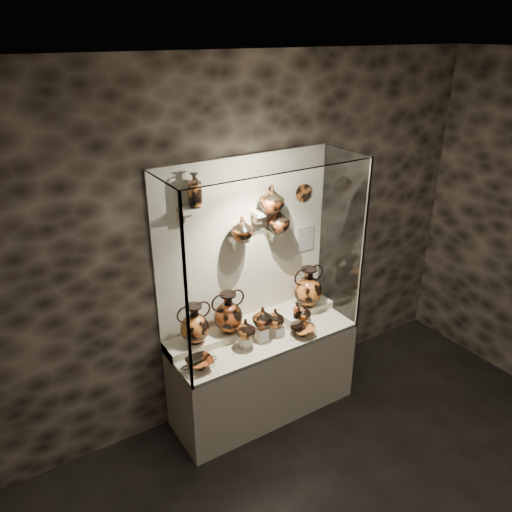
{
  "coord_description": "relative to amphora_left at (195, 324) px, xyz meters",
  "views": [
    {
      "loc": [
        -2.06,
        -0.97,
        3.34
      ],
      "look_at": [
        -0.03,
        2.25,
        1.6
      ],
      "focal_mm": 35.0,
      "sensor_mm": 36.0,
      "label": 1
    }
  ],
  "objects": [
    {
      "name": "wall_back",
      "position": [
        0.59,
        0.17,
        0.52
      ],
      "size": [
        5.0,
        0.02,
        3.2
      ],
      "primitive_type": "cube",
      "color": "black",
      "rests_on": "ground"
    },
    {
      "name": "plinth",
      "position": [
        0.59,
        -0.15,
        -0.68
      ],
      "size": [
        1.7,
        0.6,
        0.8
      ],
      "primitive_type": "cube",
      "color": "beige",
      "rests_on": "floor"
    },
    {
      "name": "front_tier",
      "position": [
        0.59,
        -0.15,
        -0.27
      ],
      "size": [
        1.68,
        0.58,
        0.03
      ],
      "primitive_type": "cube",
      "color": "beige",
      "rests_on": "plinth"
    },
    {
      "name": "rear_tier",
      "position": [
        0.59,
        0.03,
        -0.23
      ],
      "size": [
        1.7,
        0.25,
        0.1
      ],
      "primitive_type": "cube",
      "color": "beige",
      "rests_on": "plinth"
    },
    {
      "name": "back_panel",
      "position": [
        0.59,
        0.17,
        0.52
      ],
      "size": [
        1.7,
        0.03,
        1.6
      ],
      "primitive_type": "cube",
      "color": "beige",
      "rests_on": "plinth"
    },
    {
      "name": "glass_front",
      "position": [
        0.59,
        -0.44,
        0.52
      ],
      "size": [
        1.7,
        0.01,
        1.6
      ],
      "primitive_type": "cube",
      "color": "white",
      "rests_on": "plinth"
    },
    {
      "name": "glass_left",
      "position": [
        -0.25,
        -0.15,
        0.52
      ],
      "size": [
        0.01,
        0.6,
        1.6
      ],
      "primitive_type": "cube",
      "color": "white",
      "rests_on": "plinth"
    },
    {
      "name": "glass_right",
      "position": [
        1.44,
        -0.15,
        0.52
      ],
      "size": [
        0.01,
        0.6,
        1.6
      ],
      "primitive_type": "cube",
      "color": "white",
      "rests_on": "plinth"
    },
    {
      "name": "glass_top",
      "position": [
        0.59,
        -0.15,
        1.32
      ],
      "size": [
        1.7,
        0.6,
        0.01
      ],
      "primitive_type": "cube",
      "color": "white",
      "rests_on": "back_panel"
    },
    {
      "name": "frame_post_left",
      "position": [
        -0.25,
        -0.44,
        0.52
      ],
      "size": [
        0.02,
        0.02,
        1.6
      ],
      "primitive_type": "cube",
      "color": "gray",
      "rests_on": "plinth"
    },
    {
      "name": "frame_post_right",
      "position": [
        1.43,
        -0.44,
        0.52
      ],
      "size": [
        0.02,
        0.02,
        1.6
      ],
      "primitive_type": "cube",
      "color": "gray",
      "rests_on": "plinth"
    },
    {
      "name": "pedestal_a",
      "position": [
        0.37,
        -0.2,
        -0.2
      ],
      "size": [
        0.09,
        0.09,
        0.1
      ],
      "primitive_type": "cube",
      "color": "silver",
      "rests_on": "front_tier"
    },
    {
      "name": "pedestal_b",
      "position": [
        0.54,
        -0.2,
        -0.19
      ],
      "size": [
        0.09,
        0.09,
        0.13
      ],
      "primitive_type": "cube",
      "color": "silver",
      "rests_on": "front_tier"
    },
    {
      "name": "pedestal_c",
      "position": [
        0.71,
        -0.2,
        -0.21
      ],
      "size": [
        0.09,
        0.09,
        0.09
      ],
      "primitive_type": "cube",
      "color": "silver",
      "rests_on": "front_tier"
    },
    {
      "name": "pedestal_d",
      "position": [
        0.87,
        -0.2,
        -0.19
      ],
      "size": [
        0.09,
        0.09,
        0.12
      ],
      "primitive_type": "cube",
      "color": "silver",
      "rests_on": "front_tier"
    },
    {
      "name": "pedestal_e",
      "position": [
        1.01,
        -0.2,
        -0.21
      ],
      "size": [
        0.09,
        0.09,
        0.08
      ],
      "primitive_type": "cube",
      "color": "silver",
      "rests_on": "front_tier"
    },
    {
      "name": "bracket_ul",
      "position": [
        0.04,
        0.09,
        0.97
      ],
      "size": [
        0.14,
        0.12,
        0.04
      ],
      "primitive_type": "cube",
      "color": "beige",
      "rests_on": "back_panel"
    },
    {
      "name": "bracket_ca",
      "position": [
        0.49,
        0.09,
        0.62
      ],
      "size": [
        0.14,
        0.12,
        0.04
      ],
      "primitive_type": "cube",
      "color": "beige",
      "rests_on": "back_panel"
    },
    {
      "name": "bracket_cb",
      "position": [
        0.69,
        0.09,
        0.82
      ],
      "size": [
        0.1,
        0.12,
        0.04
      ],
      "primitive_type": "cube",
      "color": "beige",
      "rests_on": "back_panel"
    },
    {
      "name": "bracket_cc",
      "position": [
        0.87,
        0.09,
        0.62
      ],
      "size": [
        0.14,
        0.12,
        0.04
      ],
      "primitive_type": "cube",
      "color": "beige",
      "rests_on": "back_panel"
    },
    {
      "name": "amphora_left",
      "position": [
        0.0,
        0.0,
        0.0
      ],
      "size": [
        0.32,
        0.32,
        0.36
      ],
      "primitive_type": null,
      "rotation": [
        0.0,
        0.0,
        0.13
      ],
      "color": "#C76426",
      "rests_on": "rear_tier"
    },
    {
      "name": "amphora_mid",
      "position": [
        0.32,
        -0.01,
        0.01
      ],
      "size": [
        0.36,
        0.36,
        0.38
      ],
      "primitive_type": null,
      "rotation": [
        0.0,
        0.0,
        -0.19
      ],
      "color": "#98401A",
      "rests_on": "rear_tier"
    },
    {
      "name": "amphora_right",
      "position": [
        1.18,
        -0.02,
        0.02
      ],
      "size": [
        0.41,
        0.41,
        0.4
      ],
      "primitive_type": null,
      "rotation": [
        0.0,
        0.0,
        0.37
      ],
      "color": "#C76426",
      "rests_on": "rear_tier"
    },
    {
      "name": "jug_a",
      "position": [
        0.37,
        -0.21,
        -0.06
      ],
      "size": [
        0.2,
        0.2,
        0.18
      ],
      "primitive_type": "imported",
      "rotation": [
        0.0,
        0.0,
        -0.15
      ],
      "color": "#C76426",
      "rests_on": "pedestal_a"
    },
    {
      "name": "jug_b",
      "position": [
        0.56,
        -0.18,
        -0.02
      ],
      "size": [
        0.2,
        0.2,
        0.19
      ],
      "primitive_type": "imported",
      "rotation": [
        0.0,
        0.0,
        0.09
      ],
      "color": "#98401A",
      "rests_on": "pedestal_b"
    },
    {
      "name": "jug_c",
      "position": [
        0.69,
        -0.18,
        -0.07
      ],
      "size": [
        0.17,
        0.17,
        0.17
      ],
      "primitive_type": "imported",
      "rotation": [
        0.0,
        0.0,
        -0.04
      ],
      "color": "#C76426",
      "rests_on": "pedestal_c"
    },
    {
      "name": "jug_e",
      "position": [
        0.99,
        -0.21,
        -0.1
      ],
      "size": [
        0.15,
        0.15,
        0.14
      ],
      "primitive_type": "imported",
      "rotation": [
        0.0,
        0.0,
        -0.07
      ],
      "color": "#C76426",
      "rests_on": "pedestal_e"
    },
    {
      "name": "lekythos_small",
      "position": [
        0.91,
        -0.21,
        -0.04
      ],
      "size": [
        0.08,
        0.08,
        0.18
      ],
      "primitive_type": null,
      "rotation": [
        0.0,
        0.0,
        -0.1
      ],
      "color": "#98401A",
      "rests_on": "pedestal_d"
    },
    {
      "name": "kylix_left",
      "position": [
        -0.09,
        -0.27,
        -0.19
      ],
      "size": [
        0.31,
        0.28,
        0.11
      ],
      "primitive_type": null,
      "rotation": [
        0.0,
        0.0,
        -0.17
      ],
      "color": "#98401A",
      "rests_on": "front_tier"
    },
    {
      "name": "kylix_right",
      "position": [
        0.89,
        -0.33,
        -0.2
      ],
      "size": [
        0.27,
        0.23,
        0.1
      ],
      "primitive_type": null,
      "rotation": [
        0.0,
        0.0,
        0.07
      ],
      "color": "#C76426",
      "rests_on": "front_tier"
    },
    {
      "name": "lekythos_tall",
      "position": [
        0.11,
        0.08,
        1.14
      ],
      "size": [
        0.13,
        0.13,
        0.3
      ],
      "primitive_type": null,
      "rotation": [
        0.0,
        0.0,
        0.09
      ],
      "color": "#C76426",
      "rests_on": "bracket_ul"
    },
    {
      "name": "ovoid_vase_a",
      "position": [
        0.5,
        0.05,
        0.74
      ],
      "size": [
        0.25,
        0.25,
        0.2
      ],
      "primitive_type": "imported",
      "rotation": [
        0.0,
        0.0,
        -0.35
      ],
      "color": "#98401A",
      "rests_on": "bracket_ca"
    },
    {
      "name": "ovoid_vase_b",
      "position": [
        0.78,
        0.03,
        0.95
      ],
      "size": [
        0.24,
        0.24,
        0.23
      ],
      "primitive_type": "imported",
      "rotation": [
        0.0,
        0.0,
        -0.08
      ],
      "color": "#98401A",
      "rests_on": "bracket_cb"
    },
    {
      "name": "ovoid_vase_c",
      "position": [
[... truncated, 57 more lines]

